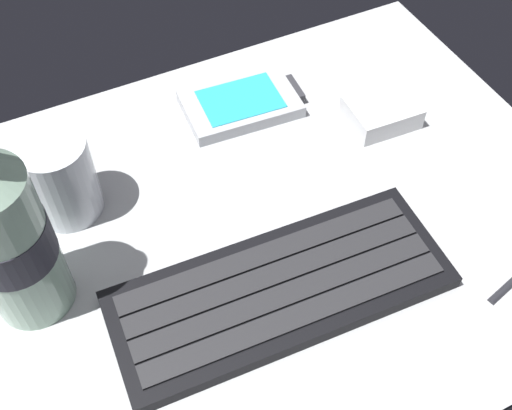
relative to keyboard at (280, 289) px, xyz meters
The scene contains 6 objects.
ground_plane 7.62cm from the keyboard, 79.35° to the left, with size 64.00×48.00×2.80cm.
keyboard is the anchor object (origin of this frame).
handheld_device 23.31cm from the keyboard, 72.81° to the left, with size 13.16×8.41×1.50cm.
juice_cup 22.10cm from the keyboard, 128.22° to the left, with size 6.40×6.40×8.50cm.
water_bottle 22.37cm from the keyboard, 154.61° to the left, with size 6.73×6.73×20.80cm.
charger_block 23.94cm from the keyboard, 36.21° to the left, with size 7.00×5.60×2.40cm, color white.
Camera 1 is at (-15.37, -31.45, 47.43)cm, focal length 44.43 mm.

